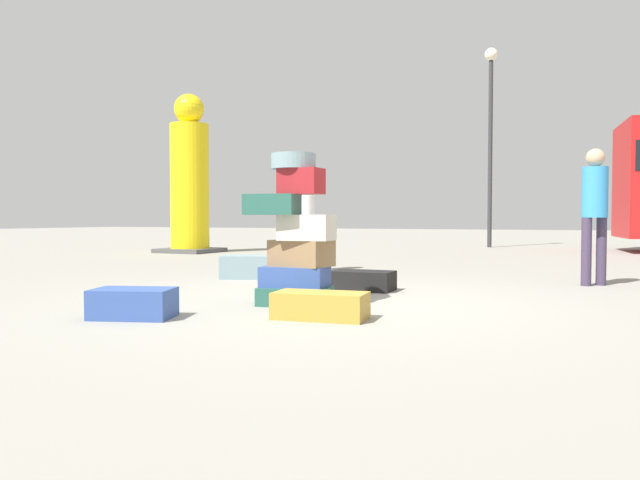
{
  "coord_description": "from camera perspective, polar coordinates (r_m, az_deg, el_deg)",
  "views": [
    {
      "loc": [
        2.39,
        -5.4,
        0.82
      ],
      "look_at": [
        -0.2,
        0.33,
        0.6
      ],
      "focal_mm": 34.26,
      "sensor_mm": 36.0,
      "label": 1
    }
  ],
  "objects": [
    {
      "name": "ground_plane",
      "position": [
        5.96,
        0.48,
        -5.9
      ],
      "size": [
        80.0,
        80.0,
        0.0
      ],
      "primitive_type": "plane",
      "color": "gray"
    },
    {
      "name": "suitcase_tower",
      "position": [
        5.79,
        -2.27,
        -0.08
      ],
      "size": [
        0.82,
        0.6,
        1.44
      ],
      "color": "#26594C",
      "rests_on": "ground"
    },
    {
      "name": "suitcase_navy_foreground_near",
      "position": [
        5.28,
        -17.06,
        -5.68
      ],
      "size": [
        0.74,
        0.58,
        0.24
      ],
      "primitive_type": "cube",
      "rotation": [
        0.0,
        0.0,
        0.32
      ],
      "color": "#334F99",
      "rests_on": "ground"
    },
    {
      "name": "suitcase_black_foreground_far",
      "position": [
        7.0,
        4.03,
        -3.8
      ],
      "size": [
        0.7,
        0.43,
        0.22
      ],
      "primitive_type": "cube",
      "rotation": [
        0.0,
        0.0,
        0.03
      ],
      "color": "black",
      "rests_on": "ground"
    },
    {
      "name": "suitcase_tan_white_trunk",
      "position": [
        5.02,
        0.04,
        -6.14
      ],
      "size": [
        0.79,
        0.46,
        0.22
      ],
      "primitive_type": "cube",
      "rotation": [
        0.0,
        0.0,
        0.12
      ],
      "color": "#B28C33",
      "rests_on": "ground"
    },
    {
      "name": "suitcase_slate_right_side",
      "position": [
        8.39,
        -6.93,
        -2.53
      ],
      "size": [
        0.77,
        0.6,
        0.31
      ],
      "primitive_type": "cube",
      "rotation": [
        0.0,
        0.0,
        0.4
      ],
      "color": "gray",
      "rests_on": "ground"
    },
    {
      "name": "person_bearded_onlooker",
      "position": [
        9.43,
        -1.42,
        3.03
      ],
      "size": [
        0.3,
        0.3,
        1.65
      ],
      "rotation": [
        0.0,
        0.0,
        -0.8
      ],
      "color": "#3F334C",
      "rests_on": "ground"
    },
    {
      "name": "person_tourist_with_camera",
      "position": [
        8.15,
        24.27,
        3.08
      ],
      "size": [
        0.3,
        0.3,
        1.67
      ],
      "rotation": [
        0.0,
        0.0,
        -2.43
      ],
      "color": "#3F334C",
      "rests_on": "ground"
    },
    {
      "name": "yellow_dummy_statue",
      "position": [
        15.06,
        -12.08,
        5.27
      ],
      "size": [
        1.29,
        1.29,
        3.8
      ],
      "color": "yellow",
      "rests_on": "ground"
    },
    {
      "name": "lamp_post",
      "position": [
        18.2,
        15.65,
        11.09
      ],
      "size": [
        0.36,
        0.36,
        5.61
      ],
      "color": "#333338",
      "rests_on": "ground"
    }
  ]
}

